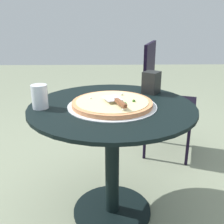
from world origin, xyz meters
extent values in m
plane|color=gray|center=(0.00, 0.00, 0.00)|extent=(10.00, 10.00, 0.00)
cylinder|color=black|center=(0.00, 0.00, 0.67)|extent=(0.87, 0.87, 0.02)
cylinder|color=black|center=(0.00, 0.00, 0.34)|extent=(0.08, 0.08, 0.65)
cylinder|color=black|center=(0.00, 0.00, 0.01)|extent=(0.46, 0.46, 0.02)
cylinder|color=silver|center=(-0.02, 0.00, 0.68)|extent=(0.46, 0.46, 0.00)
cylinder|color=tan|center=(-0.02, 0.00, 0.70)|extent=(0.41, 0.41, 0.02)
cylinder|color=beige|center=(-0.02, 0.00, 0.71)|extent=(0.37, 0.37, 0.00)
sphere|color=#296B2F|center=(-0.08, -0.06, 0.71)|extent=(0.02, 0.02, 0.02)
sphere|color=#ECEACF|center=(0.09, -0.06, 0.71)|extent=(0.02, 0.02, 0.02)
sphere|color=silver|center=(-0.17, -0.05, 0.71)|extent=(0.01, 0.01, 0.01)
sphere|color=silver|center=(0.00, -0.03, 0.71)|extent=(0.02, 0.02, 0.02)
sphere|color=#34621F|center=(-0.03, -0.11, 0.71)|extent=(0.02, 0.02, 0.02)
sphere|color=#EFE7CF|center=(0.02, 0.11, 0.71)|extent=(0.01, 0.01, 0.01)
cube|color=silver|center=(-0.02, 0.00, 0.73)|extent=(0.12, 0.11, 0.00)
cube|color=brown|center=(-0.12, -0.04, 0.73)|extent=(0.11, 0.06, 0.02)
cylinder|color=silver|center=(-0.04, 0.36, 0.74)|extent=(0.08, 0.08, 0.12)
cube|color=black|center=(0.22, -0.24, 0.75)|extent=(0.12, 0.12, 0.13)
cube|color=black|center=(0.74, -0.49, 0.44)|extent=(0.50, 0.50, 0.03)
cube|color=black|center=(0.80, -0.32, 0.69)|extent=(0.38, 0.15, 0.46)
cylinder|color=black|center=(0.84, -0.71, 0.21)|extent=(0.02, 0.02, 0.43)
cylinder|color=black|center=(0.52, -0.60, 0.21)|extent=(0.02, 0.02, 0.43)
cylinder|color=black|center=(0.95, -0.39, 0.21)|extent=(0.02, 0.02, 0.43)
cylinder|color=black|center=(0.63, -0.28, 0.21)|extent=(0.02, 0.02, 0.43)
camera|label=1|loc=(-1.32, 0.03, 1.13)|focal=42.86mm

